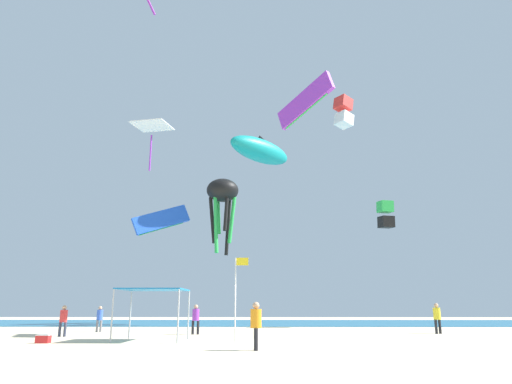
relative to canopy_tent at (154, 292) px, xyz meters
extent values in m
cube|color=beige|center=(5.14, -1.29, -2.28)|extent=(110.00, 110.00, 0.10)
cube|color=#1E6B93|center=(5.14, 26.18, -2.22)|extent=(110.00, 20.69, 0.03)
cylinder|color=#B2B2B7|center=(-1.46, -1.42, -1.08)|extent=(0.07, 0.07, 2.30)
cylinder|color=#B2B2B7|center=(1.46, -1.42, -1.08)|extent=(0.07, 0.07, 2.30)
cylinder|color=#B2B2B7|center=(-1.46, 1.42, -1.08)|extent=(0.07, 0.07, 2.30)
cylinder|color=#B2B2B7|center=(1.46, 1.42, -1.08)|extent=(0.07, 0.07, 2.30)
cube|color=#1972B7|center=(0.00, 0.00, 0.09)|extent=(2.98, 2.90, 0.06)
cylinder|color=black|center=(4.93, -4.95, -1.85)|extent=(0.15, 0.15, 0.78)
cylinder|color=black|center=(4.92, -4.64, -1.85)|extent=(0.15, 0.15, 0.78)
cylinder|color=orange|center=(4.92, -4.79, -1.12)|extent=(0.40, 0.40, 0.67)
sphere|color=tan|center=(4.92, -4.79, -0.66)|extent=(0.25, 0.25, 0.25)
cylinder|color=slate|center=(-5.13, 7.98, -1.87)|extent=(0.14, 0.14, 0.72)
cylinder|color=slate|center=(-5.40, 8.07, -1.87)|extent=(0.14, 0.14, 0.72)
cylinder|color=blue|center=(-5.26, 8.03, -1.20)|extent=(0.38, 0.38, 0.63)
sphere|color=tan|center=(-5.26, 8.03, -0.77)|extent=(0.24, 0.24, 0.24)
cylinder|color=black|center=(15.62, 6.35, -1.83)|extent=(0.16, 0.16, 0.80)
cylinder|color=black|center=(15.34, 6.20, -1.83)|extent=(0.16, 0.16, 0.80)
cylinder|color=yellow|center=(15.48, 6.28, -1.09)|extent=(0.42, 0.42, 0.69)
sphere|color=tan|center=(15.48, 6.28, -0.61)|extent=(0.26, 0.26, 0.26)
cylinder|color=#33384C|center=(-5.35, 3.07, -1.87)|extent=(0.14, 0.14, 0.74)
cylinder|color=#33384C|center=(-5.64, 3.09, -1.87)|extent=(0.14, 0.14, 0.74)
cylinder|color=red|center=(-5.49, 3.08, -1.18)|extent=(0.38, 0.38, 0.64)
sphere|color=tan|center=(-5.49, 3.08, -0.74)|extent=(0.24, 0.24, 0.24)
cylinder|color=black|center=(1.11, 5.31, -1.85)|extent=(0.15, 0.15, 0.76)
cylinder|color=black|center=(1.40, 5.38, -1.85)|extent=(0.15, 0.15, 0.76)
cylinder|color=purple|center=(1.26, 5.35, -1.14)|extent=(0.40, 0.40, 0.66)
sphere|color=tan|center=(1.26, 5.35, -0.69)|extent=(0.25, 0.25, 0.25)
cylinder|color=silver|center=(3.93, -1.03, -0.37)|extent=(0.06, 0.06, 3.72)
cube|color=yellow|center=(4.24, -1.03, 1.31)|extent=(0.55, 0.02, 0.35)
cube|color=red|center=(-4.38, -1.46, -2.07)|extent=(0.56, 0.36, 0.32)
cube|color=white|center=(-4.38, -1.46, -1.90)|extent=(0.57, 0.37, 0.03)
cube|color=green|center=(15.22, 15.16, 7.32)|extent=(1.27, 1.31, 0.99)
cube|color=black|center=(15.22, 15.16, 6.05)|extent=(1.27, 1.31, 0.99)
cube|color=purple|center=(7.89, 5.03, 12.06)|extent=(3.44, 3.58, 2.83)
cube|color=green|center=(7.89, 5.03, 11.44)|extent=(2.58, 2.66, 1.56)
cube|color=white|center=(-4.45, 15.11, 14.59)|extent=(3.52, 3.52, 0.25)
cylinder|color=purple|center=(-4.45, 15.11, 12.11)|extent=(0.17, 0.17, 3.19)
ellipsoid|color=black|center=(1.47, 18.52, 9.63)|extent=(3.92, 3.92, 2.10)
cylinder|color=black|center=(1.89, 17.73, 7.37)|extent=(0.47, 0.61, 3.25)
cylinder|color=green|center=(2.36, 18.48, 6.89)|extent=(0.74, 0.34, 4.21)
cylinder|color=black|center=(1.95, 19.27, 6.40)|extent=(0.60, 0.76, 5.18)
cylinder|color=green|center=(1.06, 19.30, 7.37)|extent=(0.47, 0.61, 3.25)
cylinder|color=black|center=(0.59, 18.55, 6.89)|extent=(0.74, 0.34, 4.21)
cylinder|color=green|center=(1.00, 17.77, 6.40)|extent=(0.60, 0.76, 5.18)
ellipsoid|color=teal|center=(4.88, 23.10, 15.01)|extent=(7.63, 7.99, 2.82)
cone|color=black|center=(4.88, 23.10, 16.30)|extent=(1.80, 1.79, 1.07)
cube|color=red|center=(13.43, 21.81, 19.55)|extent=(2.16, 2.12, 1.52)
cube|color=white|center=(13.43, 21.81, 17.83)|extent=(2.16, 2.12, 1.52)
cube|color=blue|center=(-4.50, 20.71, 7.35)|extent=(5.10, 3.05, 3.44)
cube|color=green|center=(-4.50, 20.71, 6.60)|extent=(3.78, 2.36, 1.90)
camera|label=1|loc=(5.23, -22.36, -0.73)|focal=32.56mm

